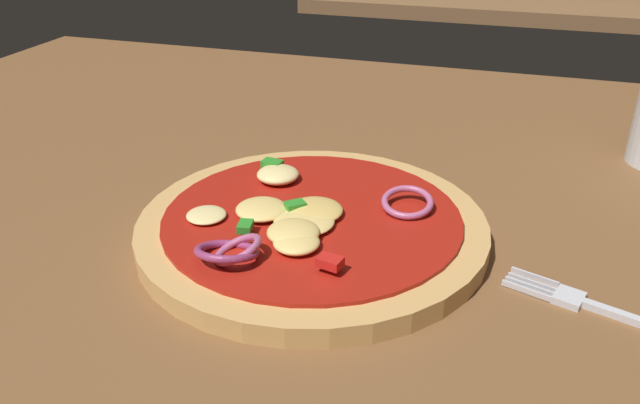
# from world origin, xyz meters

# --- Properties ---
(dining_table) EXTENTS (1.27, 1.05, 0.03)m
(dining_table) POSITION_xyz_m (0.00, 0.00, 0.01)
(dining_table) COLOR brown
(dining_table) RESTS_ON ground
(pizza) EXTENTS (0.27, 0.27, 0.03)m
(pizza) POSITION_xyz_m (-0.02, 0.01, 0.04)
(pizza) COLOR tan
(pizza) RESTS_ON dining_table
(fork) EXTENTS (0.16, 0.06, 0.01)m
(fork) POSITION_xyz_m (0.19, -0.03, 0.03)
(fork) COLOR silver
(fork) RESTS_ON dining_table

